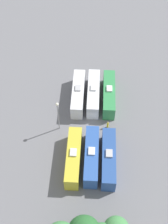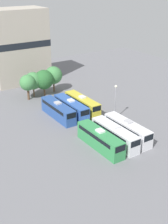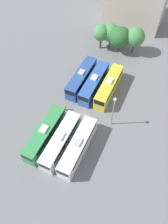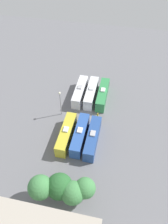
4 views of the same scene
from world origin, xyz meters
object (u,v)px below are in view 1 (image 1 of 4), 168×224
bus_4 (92,156)px  bus_3 (109,158)px  bus_1 (93,93)px  worker_person (108,125)px  bus_0 (109,94)px  light_pole (58,112)px  bus_2 (78,93)px  bus_5 (74,157)px

bus_4 → bus_3: bearing=174.5°
bus_1 → worker_person: bearing=112.9°
bus_4 → bus_0: bearing=-101.6°
bus_0 → light_pole: (10.07, 8.32, 3.56)m
bus_0 → bus_2: size_ratio=1.00×
bus_4 → bus_5: 3.36m
bus_4 → worker_person: bearing=-110.6°
bus_0 → bus_1: size_ratio=1.00×
bus_0 → bus_5: (6.55, 16.11, 0.00)m
bus_2 → bus_4: 15.89m
bus_5 → worker_person: size_ratio=6.54×
bus_2 → bus_3: size_ratio=1.00×
bus_3 → bus_2: bearing=-67.1°
bus_4 → bus_5: size_ratio=1.00×
bus_3 → bus_5: same height
light_pole → bus_5: bearing=114.3°
bus_1 → bus_2: (3.31, 0.23, 0.00)m
bus_0 → worker_person: bearing=88.7°
bus_0 → worker_person: size_ratio=6.54×
bus_0 → bus_5: bearing=67.9°
bus_1 → bus_3: same height
bus_1 → bus_4: 15.75m
bus_2 → light_pole: size_ratio=1.45×
bus_5 → light_pole: light_pole is taller
bus_3 → bus_4: 3.21m
bus_3 → bus_5: bearing=1.1°
bus_5 → bus_4: bearing=-172.6°
bus_1 → bus_3: bearing=101.8°
bus_3 → bus_4: size_ratio=1.00×
bus_3 → worker_person: 8.50m
bus_0 → bus_5: same height
bus_2 → bus_5: bearing=90.5°
bus_0 → bus_1: same height
bus_1 → light_pole: (6.68, 8.39, 3.56)m
bus_4 → worker_person: 8.75m
bus_2 → light_pole: (3.37, 8.15, 3.56)m
bus_5 → bus_1: bearing=-101.1°
bus_0 → bus_2: 6.70m
bus_1 → worker_person: (-3.21, 7.61, -1.02)m
bus_3 → bus_5: size_ratio=1.00×
bus_1 → bus_0: bearing=178.9°
bus_4 → light_pole: (6.85, -7.36, 3.56)m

